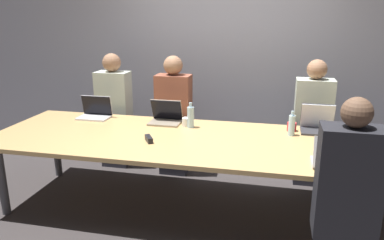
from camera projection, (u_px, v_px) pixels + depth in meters
ground_plane at (200, 210)px, 3.69m from camera, size 24.00×24.00×0.00m
curtain_wall at (226, 51)px, 4.85m from camera, size 12.00×0.06×2.80m
conference_table at (201, 144)px, 3.50m from camera, size 4.02×1.29×0.75m
laptop_far_right at (317, 124)px, 3.70m from camera, size 0.32×0.27×0.27m
person_far_right at (312, 125)px, 4.13m from camera, size 0.40×0.24×1.41m
cup_far_right at (292, 127)px, 3.72m from camera, size 0.09×0.09×0.09m
bottle_far_right at (292, 125)px, 3.56m from camera, size 0.06×0.06×0.24m
laptop_near_right at (336, 159)px, 2.83m from camera, size 0.34×0.25×0.25m
person_near_right at (345, 204)px, 2.46m from camera, size 0.40×0.24×1.39m
laptop_far_left at (95, 111)px, 4.18m from camera, size 0.35×0.24×0.24m
person_far_left at (115, 112)px, 4.63m from camera, size 0.40×0.24×1.42m
laptop_far_midleft at (166, 116)px, 3.98m from camera, size 0.33×0.26×0.25m
person_far_midleft at (174, 118)px, 4.41m from camera, size 0.40×0.24×1.41m
cup_far_midleft at (186, 122)px, 3.87m from camera, size 0.09×0.09×0.09m
bottle_far_midleft at (191, 117)px, 3.81m from camera, size 0.07×0.07×0.26m
stapler at (149, 139)px, 3.41m from camera, size 0.12×0.15×0.05m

